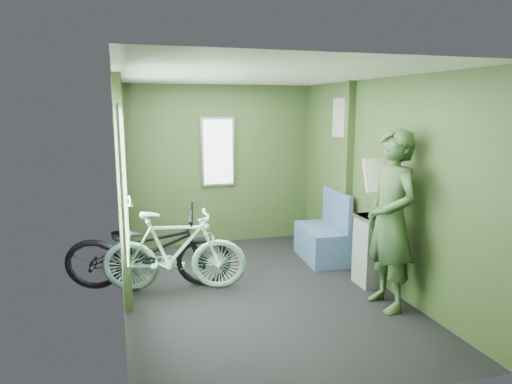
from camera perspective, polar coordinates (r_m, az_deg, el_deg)
room at (r=4.72m, az=-0.22°, el=3.86°), size 4.00×4.02×2.31m
bicycle_black at (r=5.29m, az=-13.09°, el=-11.77°), size 1.92×1.14×1.05m
bicycle_mint at (r=5.17m, az=-10.01°, el=-12.21°), size 1.64×0.92×0.99m
passenger at (r=4.65m, az=16.52°, el=-3.45°), size 0.43×0.70×1.79m
waste_box at (r=5.32m, az=13.92°, el=-7.11°), size 0.24×0.33×0.80m
bench_seat at (r=6.09m, az=8.39°, el=-5.90°), size 0.54×0.90×0.91m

